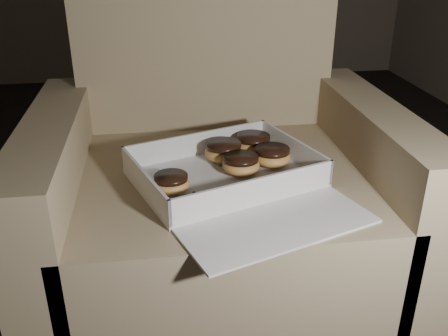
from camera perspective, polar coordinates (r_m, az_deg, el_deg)
The scene contains 10 objects.
armchair at distance 1.20m, azimuth -0.75°, elevation -3.85°, with size 0.82×0.69×0.85m.
bakery_box at distance 1.02m, azimuth 1.13°, elevation -1.55°, with size 0.47×0.51×0.06m.
donut_a at distance 1.05m, azimuth 1.96°, elevation 0.46°, with size 0.08×0.08×0.04m.
donut_b at distance 0.99m, azimuth -6.06°, elevation -1.70°, with size 0.07×0.07×0.04m.
donut_c at distance 1.16m, azimuth 3.35°, elevation 2.84°, with size 0.08×0.08×0.04m.
donut_d at distance 1.11m, azimuth -0.05°, elevation 1.95°, with size 0.09×0.09×0.04m.
donut_e at distance 1.10m, azimuth 5.53°, elevation 1.39°, with size 0.08×0.08×0.04m.
crumb_a at distance 1.03m, azimuth 3.39°, elevation -1.43°, with size 0.01×0.01×0.00m, color black.
crumb_b at distance 0.98m, azimuth -3.47°, elevation -2.79°, with size 0.01×0.01×0.00m, color black.
crumb_c at distance 1.00m, azimuth 5.69°, elevation -2.41°, with size 0.01×0.01×0.00m, color black.
Camera 1 is at (0.43, -0.90, 0.86)m, focal length 40.00 mm.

